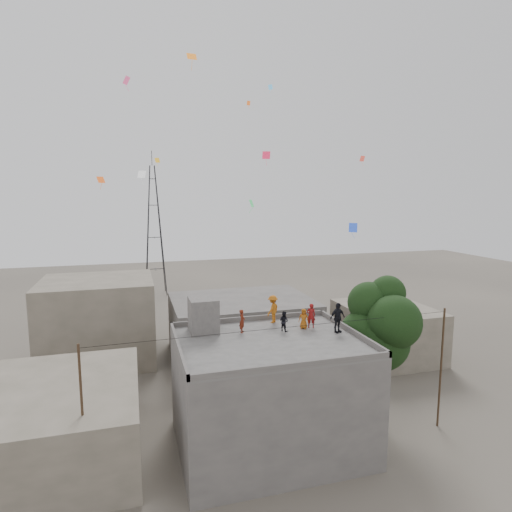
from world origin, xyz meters
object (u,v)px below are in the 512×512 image
Objects in this scene: transmission_tower at (154,230)px; person_dark_adult at (338,318)px; person_red_adult at (311,316)px; stair_head_box at (203,315)px; tree at (382,326)px.

transmission_tower reaches higher than person_dark_adult.
person_red_adult is (7.12, -38.43, -2.23)m from transmission_tower.
transmission_tower is (-0.80, 37.40, 1.97)m from stair_head_box.
transmission_tower is 13.54× the size of person_red_adult.
person_dark_adult reaches higher than person_red_adult.
tree is 41.12m from transmission_tower.
stair_head_box is at bearing 149.42° from person_dark_adult.
stair_head_box is 0.10× the size of transmission_tower.
tree is 6.16× the size of person_red_adult.
stair_head_box is 1.14× the size of person_dark_adult.
tree is 5.19× the size of person_dark_adult.
stair_head_box is at bearing -88.77° from transmission_tower.
tree is 3.28m from person_dark_adult.
stair_head_box is 10.80m from tree.
person_red_adult is at bearing -79.51° from transmission_tower.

